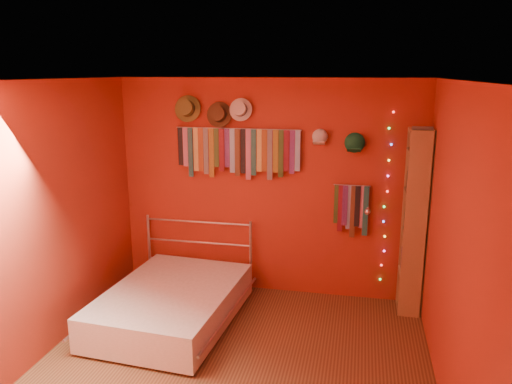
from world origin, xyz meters
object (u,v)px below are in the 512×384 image
Objects in this scene: tie_rack at (237,150)px; reading_lamp at (368,211)px; bookshelf at (418,222)px; bed at (172,304)px.

tie_rack reaches higher than reading_lamp.
tie_rack is 1.59m from reading_lamp.
bookshelf is (2.00, -0.15, -0.68)m from tie_rack.
bookshelf is at bearing 21.97° from bed.
bookshelf is (0.53, 0.01, -0.10)m from reading_lamp.
bookshelf is 1.08× the size of bed.
bed is (-1.96, -0.78, -0.91)m from reading_lamp.
bookshelf is 2.73m from bed.
reading_lamp is 2.29m from bed.
reading_lamp is (1.47, -0.16, -0.58)m from tie_rack.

